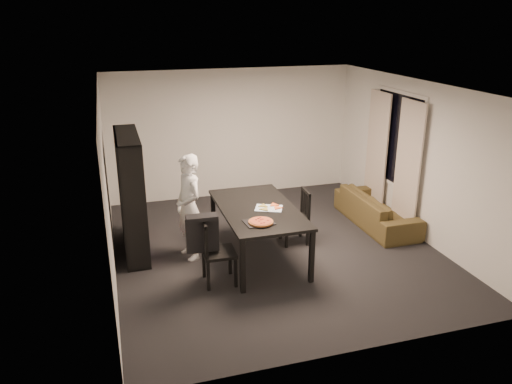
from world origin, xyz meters
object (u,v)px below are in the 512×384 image
object	(u,v)px
sofa	(377,209)
person	(189,207)
dining_table	(258,212)
chair_left	(212,247)
chair_right	(299,213)
pepperoni_pizza	(261,222)
baking_tray	(259,222)
bookshelf	(131,194)

from	to	relation	value
sofa	person	bearing A→B (deg)	94.98
dining_table	sofa	size ratio (longest dim) A/B	1.03
chair_left	chair_right	size ratio (longest dim) A/B	1.07
pepperoni_pizza	sofa	world-z (taller)	pepperoni_pizza
chair_left	pepperoni_pizza	size ratio (longest dim) A/B	2.76
chair_left	sofa	bearing A→B (deg)	-67.56
person	sofa	distance (m)	3.48
baking_tray	pepperoni_pizza	bearing A→B (deg)	-64.12
dining_table	chair_left	bearing A→B (deg)	-145.61
chair_left	sofa	world-z (taller)	chair_left
dining_table	baking_tray	world-z (taller)	baking_tray
person	pepperoni_pizza	size ratio (longest dim) A/B	4.70
bookshelf	chair_left	xyz separation A→B (m)	(0.98, -1.39, -0.40)
pepperoni_pizza	sofa	bearing A→B (deg)	25.70
bookshelf	person	bearing A→B (deg)	-30.06
chair_right	person	world-z (taller)	person
person	chair_right	bearing A→B (deg)	74.09
dining_table	bookshelf	bearing A→B (deg)	155.65
chair_left	person	distance (m)	0.97
dining_table	pepperoni_pizza	xyz separation A→B (m)	(-0.14, -0.59, 0.10)
chair_right	pepperoni_pizza	xyz separation A→B (m)	(-0.96, -0.95, 0.34)
bookshelf	dining_table	world-z (taller)	bookshelf
chair_right	chair_left	bearing A→B (deg)	-57.60
baking_tray	sofa	size ratio (longest dim) A/B	0.21
chair_left	baking_tray	size ratio (longest dim) A/B	2.41
baking_tray	sofa	bearing A→B (deg)	24.83
chair_left	pepperoni_pizza	xyz separation A→B (m)	(0.70, -0.02, 0.31)
bookshelf	sofa	distance (m)	4.29
bookshelf	pepperoni_pizza	xyz separation A→B (m)	(1.67, -1.41, -0.09)
bookshelf	baking_tray	world-z (taller)	bookshelf
chair_right	dining_table	bearing A→B (deg)	-63.30
bookshelf	chair_right	bearing A→B (deg)	-9.92
pepperoni_pizza	baking_tray	bearing A→B (deg)	115.88
person	chair_left	bearing A→B (deg)	-6.45
bookshelf	sofa	xyz separation A→B (m)	(4.24, -0.17, -0.67)
bookshelf	sofa	bearing A→B (deg)	-2.36
bookshelf	sofa	world-z (taller)	bookshelf
chair_left	sofa	xyz separation A→B (m)	(3.26, 1.21, -0.27)
dining_table	chair_right	bearing A→B (deg)	23.62
person	sofa	bearing A→B (deg)	78.66
bookshelf	chair_right	size ratio (longest dim) A/B	2.11
bookshelf	chair_left	distance (m)	1.74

